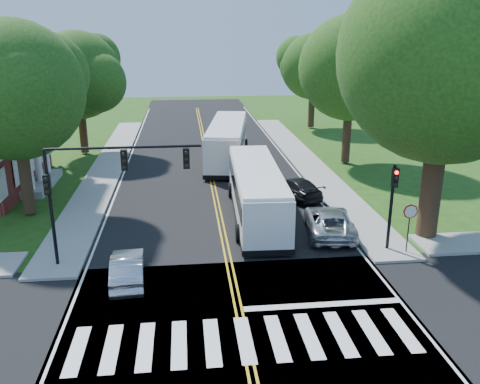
{
  "coord_description": "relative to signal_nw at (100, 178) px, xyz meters",
  "views": [
    {
      "loc": [
        -1.96,
        -16.43,
        10.88
      ],
      "look_at": [
        0.96,
        9.71,
        2.4
      ],
      "focal_mm": 38.0,
      "sensor_mm": 36.0,
      "label": 1
    }
  ],
  "objects": [
    {
      "name": "tree_ne_big",
      "position": [
        16.86,
        1.57,
        5.24
      ],
      "size": [
        10.8,
        10.8,
        14.91
      ],
      "color": "#2E2012",
      "rests_on": "ground"
    },
    {
      "name": "bus_lead",
      "position": [
        8.06,
        5.67,
        -2.72
      ],
      "size": [
        3.27,
        12.13,
        3.11
      ],
      "rotation": [
        0.0,
        0.0,
        3.1
      ],
      "color": "silver",
      "rests_on": "road"
    },
    {
      "name": "center_line",
      "position": [
        5.86,
        15.57,
        -4.36
      ],
      "size": [
        0.36,
        70.0,
        0.01
      ],
      "primitive_type": "cube",
      "color": "gold",
      "rests_on": "road"
    },
    {
      "name": "hatchback",
      "position": [
        1.17,
        -1.9,
        -3.7
      ],
      "size": [
        1.71,
        4.14,
        1.33
      ],
      "primitive_type": "imported",
      "rotation": [
        0.0,
        0.0,
        3.21
      ],
      "color": "#A7AAAE",
      "rests_on": "road"
    },
    {
      "name": "tree_east_mid",
      "position": [
        17.36,
        17.57,
        3.48
      ],
      "size": [
        8.4,
        8.4,
        11.93
      ],
      "color": "#2E2012",
      "rests_on": "ground"
    },
    {
      "name": "crosswalk",
      "position": [
        5.86,
        -6.93,
        -4.36
      ],
      "size": [
        12.6,
        3.0,
        0.01
      ],
      "primitive_type": "cube",
      "color": "silver",
      "rests_on": "road"
    },
    {
      "name": "bus_follow",
      "position": [
        7.54,
        19.45,
        -2.61
      ],
      "size": [
        4.77,
        13.15,
        3.34
      ],
      "rotation": [
        0.0,
        0.0,
        2.99
      ],
      "color": "silver",
      "rests_on": "road"
    },
    {
      "name": "sidewalk_ne",
      "position": [
        14.16,
        18.57,
        -4.3
      ],
      "size": [
        2.6,
        40.0,
        0.15
      ],
      "primitive_type": "cube",
      "color": "gray",
      "rests_on": "ground"
    },
    {
      "name": "stop_sign",
      "position": [
        14.86,
        -0.45,
        -2.35
      ],
      "size": [
        0.76,
        0.08,
        2.53
      ],
      "color": "black",
      "rests_on": "ground"
    },
    {
      "name": "edge_line_w",
      "position": [
        -0.94,
        15.57,
        -4.36
      ],
      "size": [
        0.12,
        70.0,
        0.01
      ],
      "primitive_type": "cube",
      "color": "silver",
      "rests_on": "road"
    },
    {
      "name": "edge_line_e",
      "position": [
        12.66,
        15.57,
        -4.36
      ],
      "size": [
        0.12,
        70.0,
        0.01
      ],
      "primitive_type": "cube",
      "color": "silver",
      "rests_on": "road"
    },
    {
      "name": "sidewalk_nw",
      "position": [
        -2.44,
        18.57,
        -4.3
      ],
      "size": [
        2.6,
        40.0,
        0.15
      ],
      "primitive_type": "cube",
      "color": "gray",
      "rests_on": "ground"
    },
    {
      "name": "cross_road",
      "position": [
        5.86,
        -6.43,
        -4.37
      ],
      "size": [
        60.0,
        12.0,
        0.01
      ],
      "primitive_type": "cube",
      "color": "black",
      "rests_on": "ground"
    },
    {
      "name": "tree_west_near",
      "position": [
        -5.64,
        7.57,
        3.15
      ],
      "size": [
        8.0,
        8.0,
        11.4
      ],
      "color": "#2E2012",
      "rests_on": "ground"
    },
    {
      "name": "tree_east_far",
      "position": [
        18.36,
        33.57,
        2.48
      ],
      "size": [
        7.2,
        7.2,
        10.34
      ],
      "color": "#2E2012",
      "rests_on": "ground"
    },
    {
      "name": "road",
      "position": [
        5.86,
        11.57,
        -4.37
      ],
      "size": [
        14.0,
        96.0,
        0.01
      ],
      "primitive_type": "cube",
      "color": "black",
      "rests_on": "ground"
    },
    {
      "name": "ground",
      "position": [
        5.86,
        -6.43,
        -4.38
      ],
      "size": [
        140.0,
        140.0,
        0.0
      ],
      "primitive_type": "plane",
      "color": "#1F4611",
      "rests_on": "ground"
    },
    {
      "name": "dark_sedan",
      "position": [
        11.24,
        9.03,
        -3.69
      ],
      "size": [
        3.27,
        5.06,
        1.36
      ],
      "primitive_type": "imported",
      "rotation": [
        0.0,
        0.0,
        3.46
      ],
      "color": "black",
      "rests_on": "road"
    },
    {
      "name": "signal_nw",
      "position": [
        0.0,
        0.0,
        0.0
      ],
      "size": [
        7.15,
        0.46,
        5.66
      ],
      "color": "black",
      "rests_on": "ground"
    },
    {
      "name": "signal_ne",
      "position": [
        14.06,
        0.01,
        -1.41
      ],
      "size": [
        0.3,
        0.46,
        4.4
      ],
      "color": "black",
      "rests_on": "ground"
    },
    {
      "name": "suv",
      "position": [
        11.69,
        2.56,
        -3.64
      ],
      "size": [
        3.13,
        5.54,
        1.46
      ],
      "primitive_type": "imported",
      "rotation": [
        0.0,
        0.0,
        3.0
      ],
      "color": "silver",
      "rests_on": "road"
    },
    {
      "name": "stop_bar",
      "position": [
        9.36,
        -4.83,
        -4.36
      ],
      "size": [
        6.6,
        0.4,
        0.01
      ],
      "primitive_type": "cube",
      "color": "silver",
      "rests_on": "road"
    },
    {
      "name": "tree_west_far",
      "position": [
        -5.14,
        23.57,
        2.62
      ],
      "size": [
        7.6,
        7.6,
        10.67
      ],
      "color": "#2E2012",
      "rests_on": "ground"
    }
  ]
}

